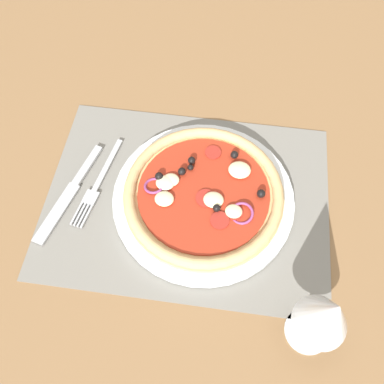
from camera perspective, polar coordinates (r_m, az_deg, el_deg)
ground_plane at (r=68.87cm, az=-0.67°, el=-1.49°), size 190.00×140.00×2.40cm
placemat at (r=67.63cm, az=-0.68°, el=-0.94°), size 47.06×34.94×0.40cm
plate at (r=66.87cm, az=1.64°, el=-0.66°), size 29.92×29.92×1.29cm
pizza at (r=65.36cm, az=1.69°, el=0.07°), size 26.19×26.19×2.69cm
fork at (r=70.24cm, az=-13.33°, el=0.85°), size 4.80×17.97×0.44cm
knife at (r=70.69cm, az=-16.95°, el=-0.15°), size 6.82×19.74×0.62cm
wine_glass at (r=53.32cm, az=18.65°, el=-16.29°), size 7.20×7.20×14.90cm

